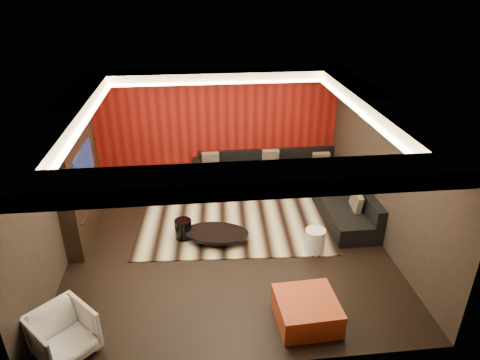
{
  "coord_description": "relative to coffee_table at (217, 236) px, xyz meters",
  "views": [
    {
      "loc": [
        -0.54,
        -7.08,
        4.88
      ],
      "look_at": [
        0.3,
        0.6,
        1.05
      ],
      "focal_mm": 32.0,
      "sensor_mm": 36.0,
      "label": 1
    }
  ],
  "objects": [
    {
      "name": "red_feature_wall",
      "position": [
        0.23,
        2.97,
        1.27
      ],
      "size": [
        5.98,
        0.05,
        2.78
      ],
      "primitive_type": "cube",
      "color": "#6B0C0A",
      "rests_on": "ground"
    },
    {
      "name": "tv_shelf",
      "position": [
        -2.46,
        0.6,
        0.57
      ],
      "size": [
        0.04,
        1.6,
        0.04
      ],
      "primitive_type": "cube",
      "color": "black",
      "rests_on": "ground"
    },
    {
      "name": "cove_front",
      "position": [
        0.23,
        -2.36,
        2.47
      ],
      "size": [
        4.8,
        0.08,
        0.04
      ],
      "primitive_type": "cube",
      "color": "#FFD899",
      "rests_on": "ground"
    },
    {
      "name": "soffit_front",
      "position": [
        0.23,
        -2.7,
        2.56
      ],
      "size": [
        6.0,
        0.6,
        0.22
      ],
      "primitive_type": "cube",
      "color": "silver",
      "rests_on": "ground"
    },
    {
      "name": "drum_stool",
      "position": [
        -0.65,
        0.2,
        0.09
      ],
      "size": [
        0.44,
        0.44,
        0.4
      ],
      "primitive_type": "cylinder",
      "rotation": [
        0.0,
        0.0,
        -0.41
      ],
      "color": "black",
      "rests_on": "rug"
    },
    {
      "name": "tv_screen",
      "position": [
        -2.46,
        0.6,
        1.32
      ],
      "size": [
        0.04,
        1.3,
        0.8
      ],
      "primitive_type": "cube",
      "color": "black",
      "rests_on": "ground"
    },
    {
      "name": "cove_back",
      "position": [
        0.23,
        2.36,
        2.47
      ],
      "size": [
        4.8,
        0.08,
        0.04
      ],
      "primitive_type": "cube",
      "color": "#FFD899",
      "rests_on": "ground"
    },
    {
      "name": "ceiling",
      "position": [
        0.23,
        -0.0,
        2.68
      ],
      "size": [
        6.0,
        6.0,
        0.02
      ],
      "primitive_type": "cube",
      "color": "silver",
      "rests_on": "ground"
    },
    {
      "name": "wall_left",
      "position": [
        -2.78,
        -0.0,
        1.27
      ],
      "size": [
        0.02,
        6.0,
        2.8
      ],
      "primitive_type": "cube",
      "color": "black",
      "rests_on": "ground"
    },
    {
      "name": "wall_back",
      "position": [
        0.23,
        3.01,
        1.27
      ],
      "size": [
        6.0,
        0.02,
        2.8
      ],
      "primitive_type": "cube",
      "color": "black",
      "rests_on": "ground"
    },
    {
      "name": "soffit_back",
      "position": [
        0.23,
        2.7,
        2.56
      ],
      "size": [
        6.0,
        0.6,
        0.22
      ],
      "primitive_type": "cube",
      "color": "silver",
      "rests_on": "ground"
    },
    {
      "name": "soffit_left",
      "position": [
        -2.47,
        -0.0,
        2.56
      ],
      "size": [
        0.6,
        4.8,
        0.22
      ],
      "primitive_type": "cube",
      "color": "silver",
      "rests_on": "ground"
    },
    {
      "name": "sectional_sofa",
      "position": [
        1.97,
        1.86,
        0.14
      ],
      "size": [
        3.65,
        3.5,
        0.75
      ],
      "color": "black",
      "rests_on": "floor"
    },
    {
      "name": "wall_right",
      "position": [
        3.24,
        -0.0,
        1.27
      ],
      "size": [
        0.02,
        6.0,
        2.8
      ],
      "primitive_type": "cube",
      "color": "black",
      "rests_on": "ground"
    },
    {
      "name": "cove_right",
      "position": [
        2.59,
        -0.0,
        2.47
      ],
      "size": [
        0.08,
        4.8,
        0.04
      ],
      "primitive_type": "cube",
      "color": "#FFD899",
      "rests_on": "ground"
    },
    {
      "name": "rug",
      "position": [
        0.4,
        0.89,
        -0.12
      ],
      "size": [
        4.17,
        3.23,
        0.02
      ],
      "primitive_type": "cube",
      "rotation": [
        0.0,
        0.0,
        -0.06
      ],
      "color": "beige",
      "rests_on": "floor"
    },
    {
      "name": "orange_ottoman",
      "position": [
        1.24,
        -2.27,
        0.08
      ],
      "size": [
        0.95,
        0.95,
        0.4
      ],
      "primitive_type": "cube",
      "rotation": [
        0.0,
        0.0,
        0.05
      ],
      "color": "#A13614",
      "rests_on": "floor"
    },
    {
      "name": "white_side_table",
      "position": [
        1.84,
        -0.51,
        0.11
      ],
      "size": [
        0.39,
        0.39,
        0.48
      ],
      "primitive_type": "cylinder",
      "rotation": [
        0.0,
        0.0,
        -0.04
      ],
      "color": "white",
      "rests_on": "floor"
    },
    {
      "name": "tv_surround",
      "position": [
        -2.62,
        0.6,
        0.97
      ],
      "size": [
        0.3,
        2.0,
        2.2
      ],
      "primitive_type": "cube",
      "color": "black",
      "rests_on": "ground"
    },
    {
      "name": "striped_pouf",
      "position": [
        -0.25,
        2.14,
        0.06
      ],
      "size": [
        0.64,
        0.64,
        0.34
      ],
      "primitive_type": "ellipsoid",
      "rotation": [
        0.0,
        0.0,
        0.05
      ],
      "color": "beige",
      "rests_on": "rug"
    },
    {
      "name": "armchair",
      "position": [
        -2.27,
        -2.5,
        0.22
      ],
      "size": [
        1.08,
        1.08,
        0.7
      ],
      "primitive_type": "imported",
      "rotation": [
        0.0,
        0.0,
        0.75
      ],
      "color": "white",
      "rests_on": "floor"
    },
    {
      "name": "soffit_right",
      "position": [
        2.93,
        -0.0,
        2.56
      ],
      "size": [
        0.6,
        4.8,
        0.22
      ],
      "primitive_type": "cube",
      "color": "silver",
      "rests_on": "ground"
    },
    {
      "name": "cove_left",
      "position": [
        -2.13,
        -0.0,
        2.47
      ],
      "size": [
        0.08,
        4.8,
        0.04
      ],
      "primitive_type": "cube",
      "color": "#FFD899",
      "rests_on": "ground"
    },
    {
      "name": "throw_pillows",
      "position": [
        2.02,
        1.85,
        0.49
      ],
      "size": [
        3.18,
        2.75,
        0.5
      ],
      "color": "#C1AC8D",
      "rests_on": "sectional_sofa"
    },
    {
      "name": "floor",
      "position": [
        0.23,
        -0.0,
        -0.14
      ],
      "size": [
        6.0,
        6.0,
        0.02
      ],
      "primitive_type": "cube",
      "color": "black",
      "rests_on": "ground"
    },
    {
      "name": "coffee_table",
      "position": [
        0.0,
        0.0,
        0.0
      ],
      "size": [
        1.53,
        1.53,
        0.21
      ],
      "primitive_type": "cylinder",
      "rotation": [
        0.0,
        0.0,
        -0.23
      ],
      "color": "black",
      "rests_on": "rug"
    }
  ]
}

